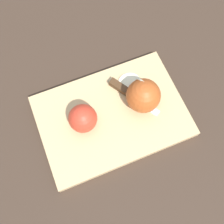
{
  "coord_description": "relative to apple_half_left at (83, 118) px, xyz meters",
  "views": [
    {
      "loc": [
        -0.09,
        -0.2,
        0.64
      ],
      "look_at": [
        0.0,
        0.0,
        0.04
      ],
      "focal_mm": 42.0,
      "sensor_mm": 36.0,
      "label": 1
    }
  ],
  "objects": [
    {
      "name": "ground_plane",
      "position": [
        0.07,
        -0.01,
        -0.06
      ],
      "size": [
        4.0,
        4.0,
        0.0
      ],
      "primitive_type": "plane",
      "color": "#38281E"
    },
    {
      "name": "apple_half_left",
      "position": [
        0.0,
        0.0,
        0.0
      ],
      "size": [
        0.07,
        0.07,
        0.07
      ],
      "rotation": [
        0.0,
        0.0,
        1.53
      ],
      "color": "red",
      "rests_on": "cutting_board"
    },
    {
      "name": "apple_slice",
      "position": [
        0.15,
        0.05,
        -0.03
      ],
      "size": [
        0.06,
        0.06,
        0.0
      ],
      "color": "beige",
      "rests_on": "cutting_board"
    },
    {
      "name": "apple_half_right",
      "position": [
        0.15,
        -0.01,
        0.01
      ],
      "size": [
        0.08,
        0.08,
        0.08
      ],
      "rotation": [
        0.0,
        0.0,
        0.21
      ],
      "color": "#AD4C1E",
      "rests_on": "cutting_board"
    },
    {
      "name": "knife",
      "position": [
        0.13,
        0.03,
        -0.03
      ],
      "size": [
        0.09,
        0.14,
        0.02
      ],
      "rotation": [
        0.0,
        0.0,
        -1.05
      ],
      "color": "silver",
      "rests_on": "cutting_board"
    },
    {
      "name": "cutting_board",
      "position": [
        0.07,
        -0.01,
        -0.05
      ],
      "size": [
        0.37,
        0.26,
        0.02
      ],
      "color": "tan",
      "rests_on": "ground_plane"
    }
  ]
}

